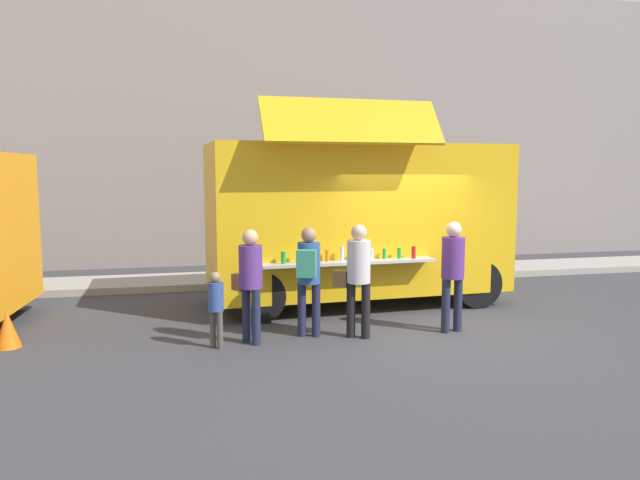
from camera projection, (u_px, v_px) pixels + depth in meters
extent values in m
plane|color=#38383D|center=(432.00, 332.00, 9.54)|extent=(60.00, 60.00, 0.00)
cube|color=#9E998E|center=(150.00, 283.00, 13.29)|extent=(28.00, 1.60, 0.15)
cube|color=gray|center=(190.00, 125.00, 16.85)|extent=(32.00, 2.40, 7.68)
cube|color=gold|center=(356.00, 217.00, 11.47)|extent=(5.66, 2.55, 2.75)
cube|color=gold|center=(353.00, 121.00, 9.77)|extent=(3.08, 0.76, 0.78)
cube|color=black|center=(346.00, 203.00, 10.25)|extent=(2.90, 0.24, 1.24)
cube|color=#B7B7BC|center=(350.00, 262.00, 10.16)|extent=(3.07, 0.50, 0.05)
cylinder|color=green|center=(283.00, 258.00, 9.85)|extent=(0.08, 0.08, 0.20)
cylinder|color=silver|center=(298.00, 256.00, 9.91)|extent=(0.07, 0.07, 0.23)
cylinder|color=black|center=(311.00, 257.00, 10.01)|extent=(0.06, 0.06, 0.19)
cylinder|color=orange|center=(327.00, 256.00, 10.10)|extent=(0.07, 0.07, 0.19)
cylinder|color=silver|center=(342.00, 254.00, 10.14)|extent=(0.07, 0.07, 0.25)
cylinder|color=red|center=(358.00, 254.00, 10.19)|extent=(0.08, 0.08, 0.22)
cylinder|color=silver|center=(371.00, 254.00, 10.22)|extent=(0.08, 0.08, 0.21)
cylinder|color=green|center=(384.00, 254.00, 10.38)|extent=(0.06, 0.06, 0.18)
cylinder|color=green|center=(399.00, 253.00, 10.42)|extent=(0.07, 0.07, 0.19)
cylinder|color=red|center=(414.00, 252.00, 10.45)|extent=(0.08, 0.08, 0.21)
cube|color=black|center=(483.00, 190.00, 12.14)|extent=(0.18, 1.94, 1.21)
cylinder|color=black|center=(430.00, 267.00, 13.12)|extent=(0.90, 0.28, 0.90)
cylinder|color=black|center=(477.00, 284.00, 11.23)|extent=(0.90, 0.28, 0.90)
cylinder|color=black|center=(242.00, 276.00, 12.00)|extent=(0.90, 0.28, 0.90)
cylinder|color=black|center=(259.00, 296.00, 10.11)|extent=(0.90, 0.28, 0.90)
cube|color=black|center=(12.00, 208.00, 9.72)|extent=(0.21, 1.99, 1.02)
cylinder|color=black|center=(6.00, 289.00, 10.89)|extent=(0.84, 0.26, 0.84)
cone|color=orange|center=(8.00, 329.00, 8.69)|extent=(0.36, 0.36, 0.55)
cylinder|color=#2D5D35|center=(471.00, 255.00, 14.63)|extent=(0.60, 0.60, 1.01)
cylinder|color=black|center=(351.00, 310.00, 9.21)|extent=(0.14, 0.14, 0.86)
cylinder|color=black|center=(366.00, 311.00, 9.15)|extent=(0.14, 0.14, 0.86)
cylinder|color=beige|center=(359.00, 262.00, 9.09)|extent=(0.36, 0.36, 0.65)
sphere|color=tan|center=(359.00, 232.00, 9.04)|extent=(0.24, 0.24, 0.24)
cube|color=brown|center=(340.00, 279.00, 9.20)|extent=(0.26, 0.23, 0.25)
cylinder|color=#1E213B|center=(302.00, 310.00, 9.28)|extent=(0.13, 0.13, 0.84)
cylinder|color=#1E213B|center=(316.00, 310.00, 9.25)|extent=(0.13, 0.13, 0.84)
cylinder|color=#2B4986|center=(309.00, 263.00, 9.18)|extent=(0.35, 0.35, 0.63)
sphere|color=#997151|center=(309.00, 235.00, 9.13)|extent=(0.24, 0.24, 0.24)
cube|color=#338869|center=(306.00, 264.00, 8.91)|extent=(0.33, 0.27, 0.41)
cylinder|color=#1E243B|center=(246.00, 314.00, 8.96)|extent=(0.13, 0.13, 0.84)
cylinder|color=#1E243B|center=(256.00, 317.00, 8.81)|extent=(0.13, 0.13, 0.84)
cylinder|color=#562F7A|center=(251.00, 267.00, 8.80)|extent=(0.35, 0.35, 0.64)
sphere|color=tan|center=(250.00, 237.00, 8.75)|extent=(0.24, 0.24, 0.24)
cube|color=brown|center=(239.00, 282.00, 9.02)|extent=(0.23, 0.25, 0.25)
cylinder|color=#1F2339|center=(446.00, 306.00, 9.47)|extent=(0.14, 0.14, 0.87)
cylinder|color=#1F2339|center=(458.00, 304.00, 9.56)|extent=(0.14, 0.14, 0.87)
cylinder|color=#562C76|center=(453.00, 258.00, 9.43)|extent=(0.36, 0.36, 0.66)
sphere|color=beige|center=(454.00, 229.00, 9.38)|extent=(0.24, 0.24, 0.24)
cylinder|color=#4D443E|center=(213.00, 329.00, 8.71)|extent=(0.09, 0.09, 0.55)
cylinder|color=#4D443E|center=(220.00, 330.00, 8.62)|extent=(0.09, 0.09, 0.55)
cylinder|color=#304884|center=(216.00, 297.00, 8.61)|extent=(0.23, 0.23, 0.42)
sphere|color=#997455|center=(215.00, 277.00, 8.57)|extent=(0.15, 0.15, 0.15)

